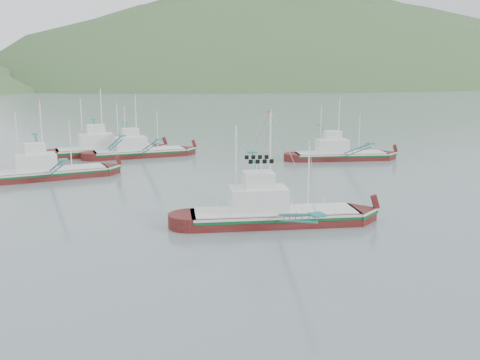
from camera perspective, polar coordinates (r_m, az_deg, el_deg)
name	(u,v)px	position (r m, az deg, el deg)	size (l,w,h in m)	color
ground	(269,233)	(42.72, 3.07, -5.69)	(1200.00, 1200.00, 0.00)	slate
main_boat	(273,202)	(44.76, 3.58, -2.32)	(14.59, 25.06, 10.34)	#4A0E0C
bg_boat_left	(46,168)	(67.96, -19.96, 1.26)	(13.93, 24.77, 10.04)	#4A0E0C
bg_boat_far	(105,146)	(84.80, -14.22, 3.58)	(14.92, 26.98, 10.91)	#4A0E0C
bg_boat_right	(340,147)	(79.10, 10.63, 3.43)	(13.74, 23.55, 9.74)	#4A0E0C
bg_boat_extra	(139,148)	(81.96, -10.76, 3.38)	(13.72, 24.81, 10.04)	#4A0E0C
headland_right	(303,85)	(533.34, 6.69, 10.00)	(684.00, 432.00, 306.00)	#3B5B2F
ridge_distant	(67,84)	(598.88, -18.00, 9.68)	(960.00, 400.00, 240.00)	slate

